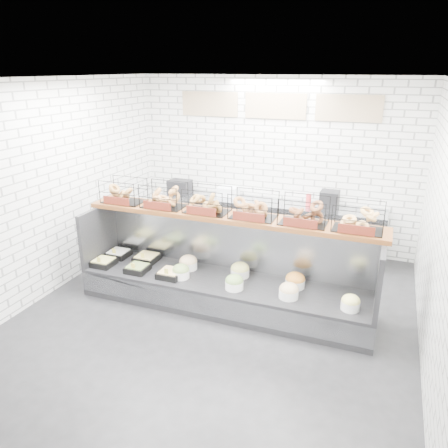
% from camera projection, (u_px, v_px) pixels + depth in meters
% --- Properties ---
extents(ground, '(5.50, 5.50, 0.00)m').
position_uv_depth(ground, '(216.00, 316.00, 5.79)').
color(ground, black).
rests_on(ground, ground).
extents(room_shell, '(5.02, 5.51, 3.01)m').
position_uv_depth(room_shell, '(232.00, 154.00, 5.63)').
color(room_shell, white).
rests_on(room_shell, ground).
extents(display_case, '(4.00, 0.90, 1.20)m').
position_uv_depth(display_case, '(224.00, 283.00, 5.99)').
color(display_case, black).
rests_on(display_case, ground).
extents(bagel_shelf, '(4.10, 0.50, 0.40)m').
position_uv_depth(bagel_shelf, '(230.00, 205.00, 5.78)').
color(bagel_shelf, '#502911').
rests_on(bagel_shelf, display_case).
extents(prep_counter, '(4.00, 0.60, 1.20)m').
position_uv_depth(prep_counter, '(266.00, 225.00, 7.77)').
color(prep_counter, '#93969B').
rests_on(prep_counter, ground).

